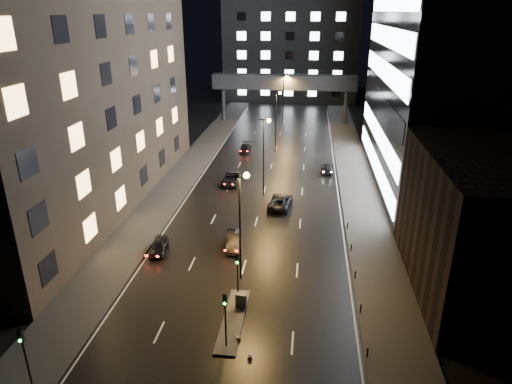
{
  "coord_description": "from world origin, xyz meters",
  "views": [
    {
      "loc": [
        5.48,
        -26.78,
        22.49
      ],
      "look_at": [
        0.08,
        19.08,
        4.0
      ],
      "focal_mm": 32.0,
      "sensor_mm": 36.0,
      "label": 1
    }
  ],
  "objects_px": {
    "car_away_a": "(159,246)",
    "car_away_b": "(234,241)",
    "car_toward_b": "(327,168)",
    "car_toward_a": "(280,201)",
    "utility_cabinet": "(241,300)",
    "car_away_c": "(231,179)",
    "car_away_d": "(246,148)"
  },
  "relations": [
    {
      "from": "car_away_a",
      "to": "car_away_b",
      "type": "relative_size",
      "value": 0.87
    },
    {
      "from": "car_toward_b",
      "to": "car_toward_a",
      "type": "bearing_deg",
      "value": 68.09
    },
    {
      "from": "car_away_b",
      "to": "utility_cabinet",
      "type": "relative_size",
      "value": 3.59
    },
    {
      "from": "car_away_c",
      "to": "car_toward_b",
      "type": "distance_m",
      "value": 14.89
    },
    {
      "from": "car_away_b",
      "to": "car_away_c",
      "type": "xyz_separation_m",
      "value": [
        -3.37,
        17.84,
        -0.03
      ]
    },
    {
      "from": "car_away_c",
      "to": "utility_cabinet",
      "type": "distance_m",
      "value": 28.5
    },
    {
      "from": "car_away_b",
      "to": "car_away_c",
      "type": "distance_m",
      "value": 18.16
    },
    {
      "from": "car_away_c",
      "to": "car_away_d",
      "type": "height_order",
      "value": "car_away_c"
    },
    {
      "from": "car_toward_a",
      "to": "car_away_a",
      "type": "bearing_deg",
      "value": 54.25
    },
    {
      "from": "car_away_a",
      "to": "car_away_c",
      "type": "bearing_deg",
      "value": 71.16
    },
    {
      "from": "car_away_d",
      "to": "car_toward_b",
      "type": "xyz_separation_m",
      "value": [
        13.46,
        -8.95,
        0.0
      ]
    },
    {
      "from": "car_away_c",
      "to": "car_away_d",
      "type": "relative_size",
      "value": 1.14
    },
    {
      "from": "car_away_a",
      "to": "car_toward_b",
      "type": "xyz_separation_m",
      "value": [
        17.26,
        26.4,
        -0.02
      ]
    },
    {
      "from": "car_away_b",
      "to": "car_toward_b",
      "type": "xyz_separation_m",
      "value": [
        9.95,
        24.48,
        -0.09
      ]
    },
    {
      "from": "car_away_a",
      "to": "car_away_b",
      "type": "height_order",
      "value": "car_away_b"
    },
    {
      "from": "car_away_d",
      "to": "car_away_c",
      "type": "bearing_deg",
      "value": -93.12
    },
    {
      "from": "car_away_b",
      "to": "car_toward_b",
      "type": "relative_size",
      "value": 1.01
    },
    {
      "from": "car_away_a",
      "to": "car_toward_a",
      "type": "xyz_separation_m",
      "value": [
        11.26,
        12.63,
        0.09
      ]
    },
    {
      "from": "car_toward_a",
      "to": "car_toward_b",
      "type": "height_order",
      "value": "car_toward_a"
    },
    {
      "from": "car_away_c",
      "to": "car_toward_a",
      "type": "distance_m",
      "value": 10.22
    },
    {
      "from": "car_away_c",
      "to": "car_toward_a",
      "type": "height_order",
      "value": "car_toward_a"
    },
    {
      "from": "car_away_c",
      "to": "utility_cabinet",
      "type": "relative_size",
      "value": 4.06
    },
    {
      "from": "car_away_b",
      "to": "car_away_c",
      "type": "relative_size",
      "value": 0.88
    },
    {
      "from": "car_away_b",
      "to": "car_toward_a",
      "type": "height_order",
      "value": "car_toward_a"
    },
    {
      "from": "car_away_a",
      "to": "car_away_c",
      "type": "height_order",
      "value": "car_away_c"
    },
    {
      "from": "car_away_d",
      "to": "car_toward_a",
      "type": "xyz_separation_m",
      "value": [
        7.45,
        -22.72,
        0.11
      ]
    },
    {
      "from": "car_away_a",
      "to": "utility_cabinet",
      "type": "xyz_separation_m",
      "value": [
        9.51,
        -8.19,
        0.11
      ]
    },
    {
      "from": "car_away_a",
      "to": "car_toward_b",
      "type": "height_order",
      "value": "car_away_a"
    },
    {
      "from": "car_away_b",
      "to": "utility_cabinet",
      "type": "height_order",
      "value": "car_away_b"
    },
    {
      "from": "car_away_b",
      "to": "utility_cabinet",
      "type": "bearing_deg",
      "value": -85.38
    },
    {
      "from": "car_away_a",
      "to": "car_toward_a",
      "type": "distance_m",
      "value": 16.92
    },
    {
      "from": "car_away_c",
      "to": "car_toward_a",
      "type": "relative_size",
      "value": 0.93
    }
  ]
}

